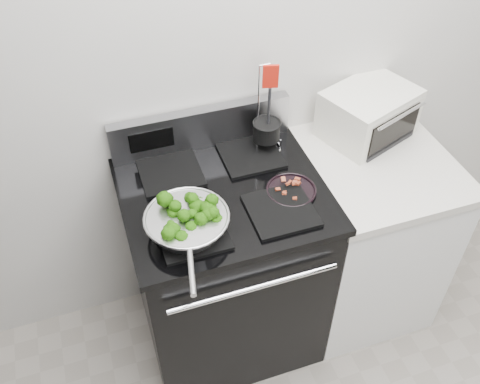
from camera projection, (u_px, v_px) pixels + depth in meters
name	position (u px, v px, depth m)	size (l,w,h in m)	color
back_wall	(269.00, 44.00, 2.09)	(4.00, 0.02, 2.70)	silver
gas_range	(226.00, 266.00, 2.39)	(0.79, 0.69, 1.13)	black
counter	(362.00, 234.00, 2.56)	(0.62, 0.68, 0.92)	white
skillet	(187.00, 222.00, 1.88)	(0.31, 0.48, 0.07)	silver
broccoli_pile	(187.00, 218.00, 1.87)	(0.24, 0.24, 0.08)	black
bacon_plate	(291.00, 189.00, 2.05)	(0.19, 0.19, 0.04)	black
utensil_holder	(266.00, 135.00, 2.21)	(0.13, 0.13, 0.41)	silver
toaster_oven	(368.00, 113.00, 2.31)	(0.45, 0.40, 0.22)	silver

